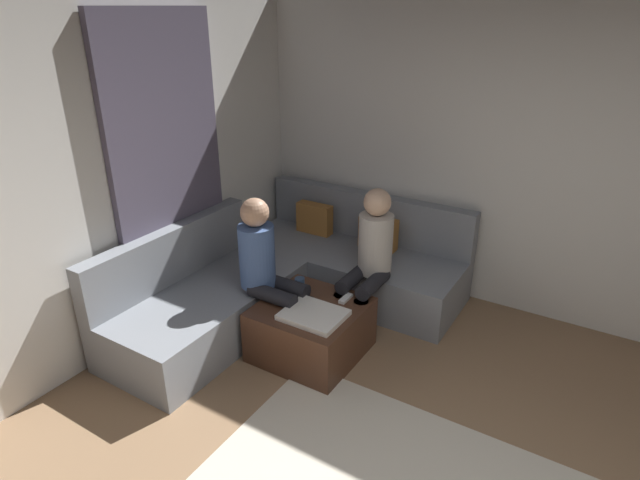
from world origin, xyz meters
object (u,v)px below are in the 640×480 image
at_px(game_remote, 346,298).
at_px(coffee_mug, 300,283).
at_px(sectional_couch, 292,278).
at_px(ottoman, 311,329).
at_px(person_on_couch_back, 370,256).
at_px(person_on_couch_side, 267,267).

bearing_deg(game_remote, coffee_mug, -174.29).
relative_size(coffee_mug, game_remote, 0.63).
distance_m(sectional_couch, game_remote, 0.78).
height_order(ottoman, coffee_mug, coffee_mug).
xyz_separation_m(sectional_couch, person_on_couch_back, (0.73, 0.06, 0.38)).
relative_size(ottoman, game_remote, 5.07).
height_order(coffee_mug, person_on_couch_side, person_on_couch_side).
height_order(coffee_mug, game_remote, coffee_mug).
xyz_separation_m(person_on_couch_back, person_on_couch_side, (-0.59, -0.59, 0.00)).
height_order(ottoman, person_on_couch_side, person_on_couch_side).
bearing_deg(person_on_couch_back, game_remote, 86.25).
relative_size(sectional_couch, person_on_couch_back, 2.12).
bearing_deg(person_on_couch_back, coffee_mug, 42.38).
bearing_deg(coffee_mug, sectional_couch, 133.26).
height_order(sectional_couch, person_on_couch_side, person_on_couch_side).
height_order(person_on_couch_back, person_on_couch_side, same).
distance_m(ottoman, person_on_couch_back, 0.75).
distance_m(game_remote, person_on_couch_side, 0.65).
height_order(sectional_couch, game_remote, sectional_couch).
bearing_deg(sectional_couch, person_on_couch_back, 4.29).
relative_size(ottoman, coffee_mug, 8.00).
bearing_deg(person_on_couch_back, sectional_couch, 4.29).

